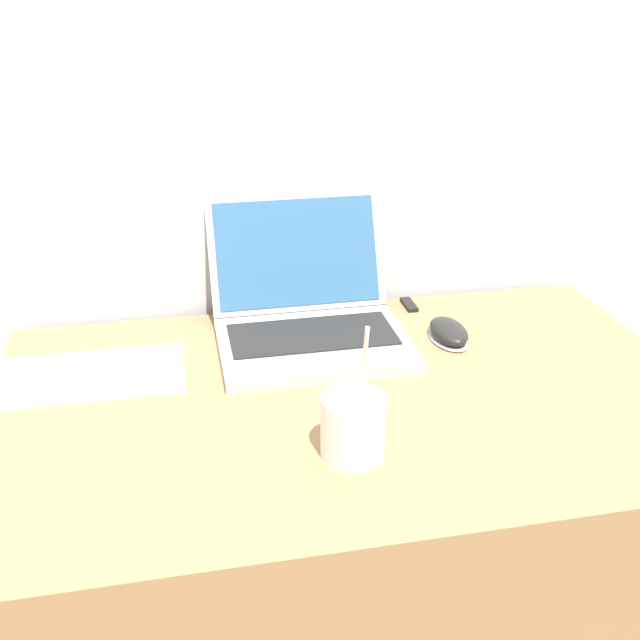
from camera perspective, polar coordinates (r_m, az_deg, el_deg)
name	(u,v)px	position (r m, az deg, el deg)	size (l,w,h in m)	color
wall_back	(304,47)	(1.40, -1.20, 20.10)	(7.00, 0.04, 2.50)	silver
desk	(348,578)	(1.42, 2.13, -19.07)	(1.12, 0.69, 0.77)	#936D47
laptop	(308,311)	(1.34, -0.93, 0.68)	(0.33, 0.34, 0.22)	#ADADB2
drink_cup	(353,424)	(1.02, 2.56, -7.96)	(0.09, 0.09, 0.20)	silver
computer_mouse	(449,332)	(1.36, 9.77, -0.93)	(0.07, 0.11, 0.03)	#B2B2B7
external_keyboard	(47,380)	(1.28, -20.10, -4.28)	(0.43, 0.14, 0.02)	silver
usb_stick	(409,305)	(1.49, 6.80, 1.17)	(0.02, 0.06, 0.01)	black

